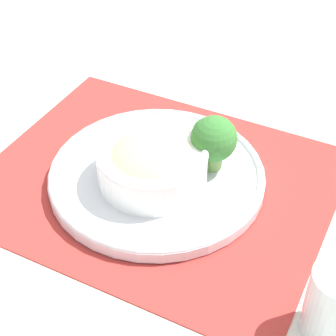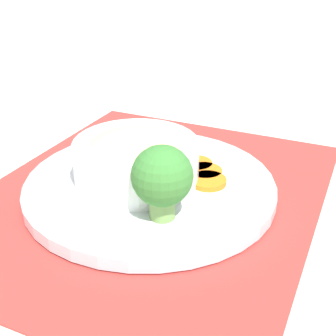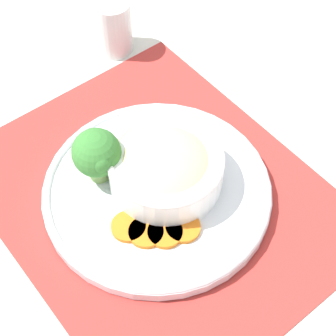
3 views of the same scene
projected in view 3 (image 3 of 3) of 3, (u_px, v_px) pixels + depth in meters
ground_plane at (157, 197)px, 0.76m from camera, size 4.00×4.00×0.00m
placemat at (157, 196)px, 0.76m from camera, size 0.53×0.46×0.00m
plate at (157, 190)px, 0.75m from camera, size 0.31×0.31×0.02m
bowl at (164, 165)px, 0.73m from camera, size 0.15×0.15×0.06m
broccoli_floret at (97, 154)px, 0.72m from camera, size 0.06×0.06×0.08m
carrot_slice_near at (129, 227)px, 0.71m from camera, size 0.04×0.04×0.01m
carrot_slice_middle at (146, 232)px, 0.70m from camera, size 0.04×0.04×0.01m
carrot_slice_far at (165, 233)px, 0.70m from camera, size 0.04×0.04×0.01m
carrot_slice_extra at (183, 227)px, 0.71m from camera, size 0.04×0.04×0.01m
water_glass at (113, 29)px, 0.91m from camera, size 0.06×0.06×0.09m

